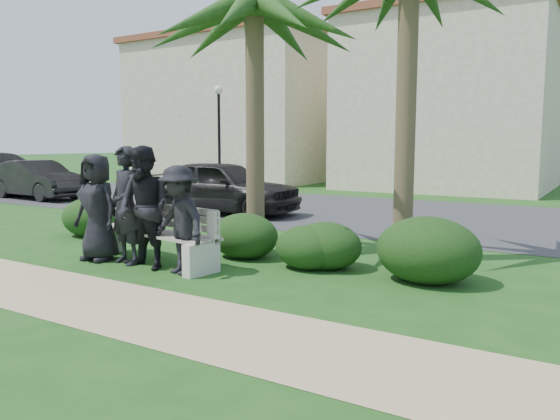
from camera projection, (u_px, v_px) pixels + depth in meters
The scene contains 20 objects.
ground at pixel (200, 273), 8.18m from camera, with size 160.00×160.00×0.00m, color #1B4B15.
footpath at pixel (104, 302), 6.66m from camera, with size 30.00×1.60×0.01m, color tan.
asphalt_street at pixel (390, 214), 14.93m from camera, with size 160.00×8.00×0.01m, color #2D2D30.
stucco_bldg_left at pixel (244, 110), 29.19m from camera, with size 10.40×8.40×7.30m.
stucco_bldg_right at pixel (452, 102), 23.44m from camera, with size 8.40×8.40×7.30m.
street_lamp at pixel (219, 118), 22.64m from camera, with size 0.36×0.36×4.29m.
park_bench at pixel (153, 237), 8.84m from camera, with size 2.70×0.98×0.92m.
man_a at pixel (97, 208), 8.96m from camera, with size 0.86×0.56×1.76m, color black.
man_b at pixel (126, 206), 8.68m from camera, with size 0.69×0.45×1.89m, color black.
man_c at pixel (144, 208), 8.33m from camera, with size 0.92×0.72×1.90m, color black.
man_d at pixel (179, 220), 8.04m from camera, with size 1.04×0.60×1.61m, color black.
hedge_a at pixel (90, 216), 11.38m from camera, with size 1.27×1.05×0.83m, color #15320E.
hedge_c at pixel (245, 235), 9.25m from camera, with size 1.20×0.99×0.78m, color #15320E.
hedge_d at pixel (326, 244), 8.45m from camera, with size 1.14×0.95×0.75m, color #15320E.
hedge_e at pixel (308, 246), 8.44m from camera, with size 1.07×0.88×0.70m, color #15320E.
hedge_f at pixel (428, 248), 7.61m from camera, with size 1.46×1.20×0.95m, color #15320E.
palm_left at pixel (254, 6), 9.24m from camera, with size 3.00×3.00×5.20m.
car_a at pixel (222, 187), 14.89m from camera, with size 1.75×4.35×1.48m, color black.
car_b at pixel (38, 180), 18.97m from camera, with size 1.40×4.02×1.32m, color black.
car_c at pixel (0, 173), 21.12m from camera, with size 2.19×5.39×1.57m, color black.
Camera 1 is at (5.24, -6.17, 1.94)m, focal length 35.00 mm.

